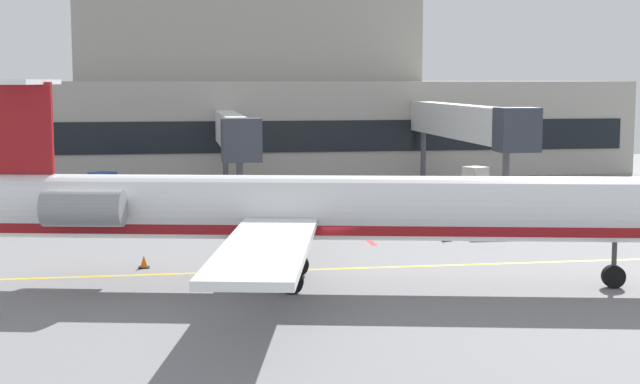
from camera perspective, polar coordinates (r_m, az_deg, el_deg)
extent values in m
cube|color=slate|center=(37.64, 1.77, -5.70)|extent=(120.00, 120.00, 0.10)
cube|color=yellow|center=(40.68, 0.93, -4.67)|extent=(108.00, 0.24, 0.01)
cube|color=red|center=(50.18, 2.39, -2.48)|extent=(0.30, 8.00, 0.01)
cube|color=#ADA89E|center=(83.80, -5.39, 3.97)|extent=(68.63, 14.87, 7.95)
cube|color=#9F9A91|center=(87.76, -4.44, 10.93)|extent=(30.32, 10.41, 12.94)
cube|color=black|center=(76.37, -5.03, 3.34)|extent=(65.88, 0.12, 2.57)
cube|color=silver|center=(67.40, -5.40, 3.69)|extent=(1.40, 17.85, 2.40)
cube|color=#2D333D|center=(57.62, -4.79, 3.17)|extent=(2.40, 2.00, 2.64)
cylinder|color=#4C4C51|center=(75.00, -5.74, 1.83)|extent=(0.44, 0.44, 3.26)
cylinder|color=#4C4C51|center=(59.55, -4.88, 0.55)|extent=(0.44, 0.44, 3.26)
cube|color=silver|center=(68.45, 8.35, 4.27)|extent=(1.40, 21.63, 2.40)
cube|color=#2D333D|center=(57.38, 11.84, 3.71)|extent=(2.40, 2.00, 2.64)
cylinder|color=#4C4C51|center=(77.57, 6.27, 2.24)|extent=(0.44, 0.44, 3.94)
cylinder|color=#4C4C51|center=(59.22, 11.18, 0.74)|extent=(0.44, 0.44, 3.94)
cylinder|color=white|center=(37.06, 0.71, -0.95)|extent=(28.99, 8.44, 2.55)
cube|color=maroon|center=(37.16, 0.71, -2.02)|extent=(26.09, 7.60, 0.46)
cube|color=white|center=(44.13, -1.40, -0.20)|extent=(5.05, 11.74, 0.28)
cube|color=white|center=(30.37, -3.34, -3.42)|extent=(5.05, 11.74, 0.28)
cylinder|color=gray|center=(40.43, -12.48, -0.19)|extent=(3.28, 2.00, 1.40)
cylinder|color=gray|center=(36.60, -14.13, -0.96)|extent=(3.28, 2.00, 1.40)
cube|color=maroon|center=(39.17, -17.48, 3.70)|extent=(2.29, 0.70, 3.65)
cube|color=white|center=(39.12, -17.57, 6.37)|extent=(2.58, 4.35, 0.20)
cylinder|color=#3F3F44|center=(38.55, 17.39, -3.58)|extent=(0.20, 0.20, 1.37)
cylinder|color=black|center=(38.72, 17.34, -4.90)|extent=(0.95, 0.53, 0.90)
cylinder|color=#3F3F44|center=(39.04, -1.34, -3.13)|extent=(0.20, 0.20, 1.37)
cylinder|color=black|center=(39.21, -1.33, -4.45)|extent=(0.95, 0.53, 0.90)
cylinder|color=#3F3F44|center=(35.79, -1.72, -4.05)|extent=(0.20, 0.20, 1.37)
cylinder|color=black|center=(35.98, -1.72, -5.48)|extent=(0.95, 0.53, 0.90)
cube|color=#1E4CB2|center=(62.36, -12.34, -0.16)|extent=(3.41, 3.59, 0.69)
cube|color=#1A4197|center=(61.56, -13.02, 0.62)|extent=(1.89, 1.90, 1.21)
cylinder|color=black|center=(61.04, -12.69, -0.65)|extent=(0.67, 0.71, 0.70)
cylinder|color=black|center=(62.04, -13.60, -0.55)|extent=(0.67, 0.71, 0.70)
cylinder|color=black|center=(62.80, -11.08, -0.40)|extent=(0.67, 0.71, 0.70)
cylinder|color=black|center=(63.77, -11.99, -0.32)|extent=(0.67, 0.71, 0.70)
cube|color=silver|center=(66.64, 8.80, 0.31)|extent=(3.68, 2.86, 0.60)
cube|color=#B8B1A9|center=(67.21, 9.39, 1.07)|extent=(1.81, 1.81, 1.06)
cylinder|color=black|center=(68.02, 9.06, 0.19)|extent=(0.75, 0.57, 0.70)
cylinder|color=black|center=(66.98, 9.96, 0.07)|extent=(0.75, 0.57, 0.70)
cylinder|color=black|center=(66.39, 7.62, 0.05)|extent=(0.75, 0.57, 0.70)
cylinder|color=black|center=(65.32, 8.52, -0.07)|extent=(0.75, 0.57, 0.70)
cone|color=orange|center=(41.57, -10.61, -4.16)|extent=(0.36, 0.36, 0.55)
cube|color=black|center=(41.62, -10.61, -4.50)|extent=(0.47, 0.47, 0.04)
cone|color=orange|center=(48.03, 7.63, -2.63)|extent=(0.36, 0.36, 0.55)
cube|color=black|center=(48.07, 7.62, -2.93)|extent=(0.47, 0.47, 0.04)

